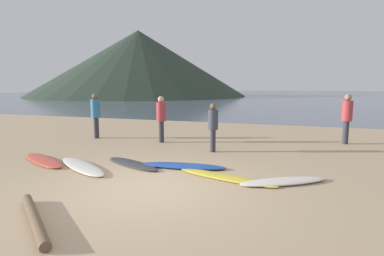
{
  "coord_description": "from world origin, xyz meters",
  "views": [
    {
      "loc": [
        2.77,
        -5.4,
        2.1
      ],
      "look_at": [
        -0.58,
        4.65,
        0.6
      ],
      "focal_mm": 28.5,
      "sensor_mm": 36.0,
      "label": 1
    }
  ],
  "objects_px": {
    "driftwood_log": "(35,219)",
    "surfboard_5": "(283,181)",
    "person_0": "(347,115)",
    "person_2": "(161,115)",
    "surfboard_2": "(133,164)",
    "surfboard_0": "(43,160)",
    "person_3": "(96,112)",
    "person_1": "(213,123)",
    "surfboard_1": "(82,166)",
    "surfboard_4": "(225,177)",
    "surfboard_3": "(183,166)"
  },
  "relations": [
    {
      "from": "driftwood_log",
      "to": "surfboard_5",
      "type": "bearing_deg",
      "value": 41.95
    },
    {
      "from": "person_0",
      "to": "person_2",
      "type": "height_order",
      "value": "person_0"
    },
    {
      "from": "surfboard_2",
      "to": "person_2",
      "type": "height_order",
      "value": "person_2"
    },
    {
      "from": "surfboard_0",
      "to": "surfboard_5",
      "type": "bearing_deg",
      "value": 28.66
    },
    {
      "from": "person_3",
      "to": "person_1",
      "type": "bearing_deg",
      "value": -63.56
    },
    {
      "from": "surfboard_1",
      "to": "person_1",
      "type": "bearing_deg",
      "value": 78.11
    },
    {
      "from": "person_2",
      "to": "driftwood_log",
      "type": "height_order",
      "value": "person_2"
    },
    {
      "from": "surfboard_4",
      "to": "person_0",
      "type": "distance_m",
      "value": 6.36
    },
    {
      "from": "surfboard_3",
      "to": "person_0",
      "type": "distance_m",
      "value": 6.65
    },
    {
      "from": "surfboard_0",
      "to": "person_1",
      "type": "relative_size",
      "value": 1.49
    },
    {
      "from": "surfboard_0",
      "to": "surfboard_1",
      "type": "bearing_deg",
      "value": 19.6
    },
    {
      "from": "surfboard_3",
      "to": "person_0",
      "type": "relative_size",
      "value": 1.26
    },
    {
      "from": "surfboard_0",
      "to": "person_3",
      "type": "height_order",
      "value": "person_3"
    },
    {
      "from": "person_0",
      "to": "surfboard_1",
      "type": "bearing_deg",
      "value": 46.17
    },
    {
      "from": "surfboard_2",
      "to": "surfboard_4",
      "type": "xyz_separation_m",
      "value": [
        2.58,
        -0.38,
        -0.0
      ]
    },
    {
      "from": "surfboard_0",
      "to": "surfboard_1",
      "type": "distance_m",
      "value": 1.45
    },
    {
      "from": "surfboard_1",
      "to": "driftwood_log",
      "type": "relative_size",
      "value": 1.16
    },
    {
      "from": "surfboard_3",
      "to": "person_1",
      "type": "relative_size",
      "value": 1.46
    },
    {
      "from": "surfboard_1",
      "to": "surfboard_5",
      "type": "relative_size",
      "value": 1.17
    },
    {
      "from": "person_0",
      "to": "person_1",
      "type": "distance_m",
      "value": 5.02
    },
    {
      "from": "person_1",
      "to": "person_3",
      "type": "bearing_deg",
      "value": 15.64
    },
    {
      "from": "surfboard_5",
      "to": "person_2",
      "type": "xyz_separation_m",
      "value": [
        -4.44,
        3.53,
        0.95
      ]
    },
    {
      "from": "surfboard_2",
      "to": "person_0",
      "type": "distance_m",
      "value": 7.72
    },
    {
      "from": "surfboard_2",
      "to": "driftwood_log",
      "type": "height_order",
      "value": "driftwood_log"
    },
    {
      "from": "surfboard_0",
      "to": "surfboard_5",
      "type": "height_order",
      "value": "same"
    },
    {
      "from": "surfboard_1",
      "to": "person_2",
      "type": "bearing_deg",
      "value": 113.81
    },
    {
      "from": "surfboard_4",
      "to": "surfboard_2",
      "type": "bearing_deg",
      "value": -172.15
    },
    {
      "from": "person_0",
      "to": "person_3",
      "type": "xyz_separation_m",
      "value": [
        -9.21,
        -1.81,
        -0.01
      ]
    },
    {
      "from": "surfboard_0",
      "to": "driftwood_log",
      "type": "bearing_deg",
      "value": -19.92
    },
    {
      "from": "person_2",
      "to": "person_3",
      "type": "relative_size",
      "value": 0.95
    },
    {
      "from": "surfboard_3",
      "to": "surfboard_4",
      "type": "distance_m",
      "value": 1.36
    },
    {
      "from": "surfboard_3",
      "to": "person_2",
      "type": "distance_m",
      "value": 3.73
    },
    {
      "from": "surfboard_0",
      "to": "person_1",
      "type": "bearing_deg",
      "value": 60.66
    },
    {
      "from": "surfboard_3",
      "to": "person_3",
      "type": "xyz_separation_m",
      "value": [
        -4.77,
        3.03,
        1.0
      ]
    },
    {
      "from": "person_0",
      "to": "person_1",
      "type": "relative_size",
      "value": 1.16
    },
    {
      "from": "surfboard_1",
      "to": "surfboard_2",
      "type": "xyz_separation_m",
      "value": [
        1.09,
        0.66,
        -0.01
      ]
    },
    {
      "from": "surfboard_2",
      "to": "surfboard_4",
      "type": "relative_size",
      "value": 0.82
    },
    {
      "from": "surfboard_1",
      "to": "person_2",
      "type": "distance_m",
      "value": 4.02
    },
    {
      "from": "person_0",
      "to": "driftwood_log",
      "type": "relative_size",
      "value": 0.88
    },
    {
      "from": "surfboard_4",
      "to": "person_3",
      "type": "xyz_separation_m",
      "value": [
        -6.0,
        3.59,
        1.01
      ]
    },
    {
      "from": "surfboard_4",
      "to": "surfboard_1",
      "type": "bearing_deg",
      "value": -159.35
    },
    {
      "from": "surfboard_0",
      "to": "driftwood_log",
      "type": "xyz_separation_m",
      "value": [
        2.81,
        -3.05,
        0.03
      ]
    },
    {
      "from": "surfboard_2",
      "to": "surfboard_4",
      "type": "bearing_deg",
      "value": 16.54
    },
    {
      "from": "surfboard_3",
      "to": "person_3",
      "type": "relative_size",
      "value": 1.26
    },
    {
      "from": "person_1",
      "to": "surfboard_4",
      "type": "bearing_deg",
      "value": 136.91
    },
    {
      "from": "surfboard_1",
      "to": "person_3",
      "type": "xyz_separation_m",
      "value": [
        -2.33,
        3.87,
        1.0
      ]
    },
    {
      "from": "surfboard_2",
      "to": "surfboard_3",
      "type": "xyz_separation_m",
      "value": [
        1.35,
        0.17,
        0.01
      ]
    },
    {
      "from": "surfboard_5",
      "to": "person_3",
      "type": "bearing_deg",
      "value": 122.7
    },
    {
      "from": "surfboard_0",
      "to": "surfboard_1",
      "type": "height_order",
      "value": "surfboard_0"
    },
    {
      "from": "surfboard_1",
      "to": "surfboard_2",
      "type": "distance_m",
      "value": 1.28
    }
  ]
}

